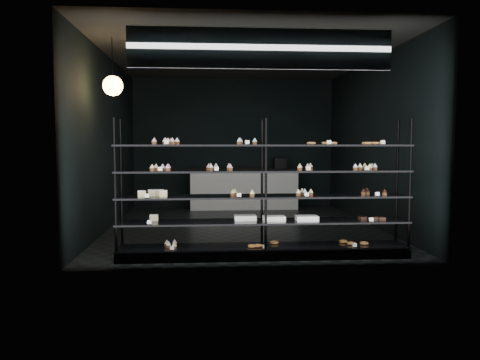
{
  "coord_description": "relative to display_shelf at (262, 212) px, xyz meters",
  "views": [
    {
      "loc": [
        -0.68,
        -8.8,
        1.56
      ],
      "look_at": [
        -0.19,
        -1.9,
        1.04
      ],
      "focal_mm": 35.0,
      "sensor_mm": 36.0,
      "label": 1
    }
  ],
  "objects": [
    {
      "name": "pendant_lamp",
      "position": [
        -2.17,
        0.93,
        1.82
      ],
      "size": [
        0.3,
        0.3,
        0.88
      ],
      "color": "black",
      "rests_on": "room"
    },
    {
      "name": "service_counter",
      "position": [
        0.15,
        4.95,
        -0.13
      ],
      "size": [
        2.68,
        0.65,
        1.23
      ],
      "color": "silver",
      "rests_on": "room"
    },
    {
      "name": "display_shelf",
      "position": [
        0.0,
        0.0,
        0.0
      ],
      "size": [
        4.0,
        0.5,
        1.91
      ],
      "color": "black",
      "rests_on": "room"
    },
    {
      "name": "room",
      "position": [
        -0.08,
        2.45,
        0.97
      ],
      "size": [
        5.01,
        6.01,
        3.2
      ],
      "color": "black",
      "rests_on": "ground"
    },
    {
      "name": "signage",
      "position": [
        -0.08,
        -0.48,
        2.12
      ],
      "size": [
        3.3,
        0.05,
        0.5
      ],
      "color": "#0C1C3C",
      "rests_on": "room"
    }
  ]
}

